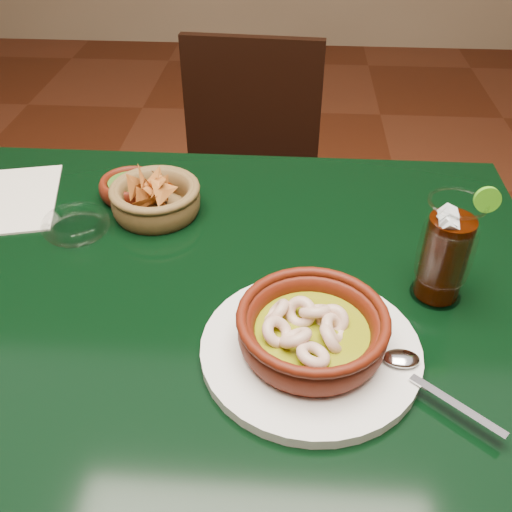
# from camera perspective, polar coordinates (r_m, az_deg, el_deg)

# --- Properties ---
(dining_table) EXTENTS (1.20, 0.80, 0.75)m
(dining_table) POSITION_cam_1_polar(r_m,az_deg,el_deg) (0.97, -8.28, -6.36)
(dining_table) COLOR black
(dining_table) RESTS_ON ground
(dining_chair) EXTENTS (0.43, 0.43, 0.87)m
(dining_chair) POSITION_cam_1_polar(r_m,az_deg,el_deg) (1.62, -0.95, 6.58)
(dining_chair) COLOR black
(dining_chair) RESTS_ON ground
(shrimp_plate) EXTENTS (0.37, 0.29, 0.08)m
(shrimp_plate) POSITION_cam_1_polar(r_m,az_deg,el_deg) (0.75, 5.61, -7.92)
(shrimp_plate) COLOR silver
(shrimp_plate) RESTS_ON dining_table
(chip_basket) EXTENTS (0.19, 0.19, 0.12)m
(chip_basket) POSITION_cam_1_polar(r_m,az_deg,el_deg) (1.03, -10.00, 5.66)
(chip_basket) COLOR brown
(chip_basket) RESTS_ON dining_table
(guacamole_ramekin) EXTENTS (0.13, 0.13, 0.04)m
(guacamole_ramekin) POSITION_cam_1_polar(r_m,az_deg,el_deg) (1.09, -12.52, 6.76)
(guacamole_ramekin) COLOR #431106
(guacamole_ramekin) RESTS_ON dining_table
(cola_drink) EXTENTS (0.16, 0.16, 0.19)m
(cola_drink) POSITION_cam_1_polar(r_m,az_deg,el_deg) (0.85, 18.44, 0.44)
(cola_drink) COLOR white
(cola_drink) RESTS_ON dining_table
(glass_ashtray) EXTENTS (0.12, 0.12, 0.03)m
(glass_ashtray) POSITION_cam_1_polar(r_m,az_deg,el_deg) (1.02, -17.55, 3.02)
(glass_ashtray) COLOR white
(glass_ashtray) RESTS_ON dining_table
(paper_menu) EXTENTS (0.22, 0.26, 0.00)m
(paper_menu) POSITION_cam_1_polar(r_m,az_deg,el_deg) (1.16, -23.47, 5.21)
(paper_menu) COLOR beige
(paper_menu) RESTS_ON dining_table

